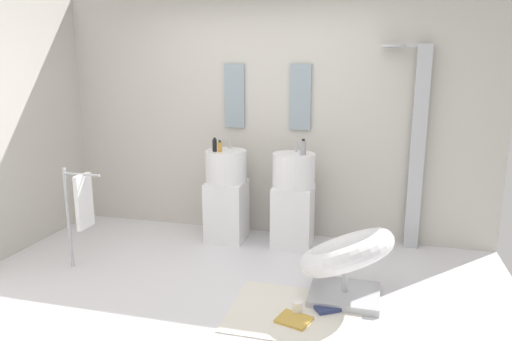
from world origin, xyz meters
name	(u,v)px	position (x,y,z in m)	size (l,w,h in m)	color
ground_plane	(221,299)	(0.00, 0.00, -0.02)	(4.80, 3.60, 0.04)	silver
rear_partition	(268,117)	(0.00, 1.65, 1.30)	(4.80, 0.10, 2.60)	beige
pedestal_sink_left	(226,194)	(-0.36, 1.26, 0.51)	(0.43, 0.43, 1.08)	white
pedestal_sink_right	(293,199)	(0.36, 1.26, 0.51)	(0.43, 0.43, 1.08)	white
vanity_mirror_left	(234,96)	(-0.36, 1.58, 1.52)	(0.22, 0.03, 0.68)	#8C9EA8
vanity_mirror_right	(300,97)	(0.36, 1.58, 1.52)	(0.22, 0.03, 0.68)	#8C9EA8
shower_column	(416,145)	(1.54, 1.53, 1.08)	(0.49, 0.24, 2.05)	#B7BABF
lounge_chair	(346,258)	(0.97, 0.24, 0.35)	(1.01, 1.01, 0.65)	#B7BABF
towel_rack	(81,203)	(-1.40, 0.22, 0.63)	(0.37, 0.22, 0.95)	#B7BABF
area_rug	(295,312)	(0.63, -0.10, 0.01)	(1.00, 0.82, 0.01)	white
magazine_navy	(329,305)	(0.87, 0.05, 0.02)	(0.25, 0.22, 0.03)	navy
magazine_ochre	(294,320)	(0.64, -0.22, 0.02)	(0.24, 0.20, 0.02)	gold
coffee_mug	(297,308)	(0.65, -0.12, 0.06)	(0.08, 0.08, 0.10)	white
soap_bottle_amber	(220,147)	(-0.39, 1.15, 1.04)	(0.04, 0.04, 0.12)	#C68C38
soap_bottle_grey	(303,148)	(0.46, 1.21, 1.06)	(0.06, 0.06, 0.16)	#99999E
soap_bottle_black	(215,145)	(-0.45, 1.17, 1.05)	(0.05, 0.05, 0.14)	black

